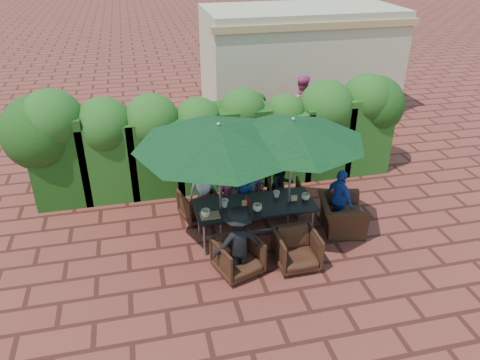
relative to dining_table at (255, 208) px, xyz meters
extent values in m
plane|color=maroon|center=(-0.20, 0.05, -0.67)|extent=(80.00, 80.00, 0.00)
cube|color=black|center=(0.00, 0.00, 0.05)|extent=(2.27, 0.90, 0.05)
cube|color=gray|center=(0.00, 0.00, -0.55)|extent=(2.07, 0.05, 0.05)
cylinder|color=gray|center=(-1.03, -0.35, -0.32)|extent=(0.05, 0.05, 0.70)
cylinder|color=gray|center=(-1.03, 0.35, -0.32)|extent=(0.05, 0.05, 0.70)
cylinder|color=gray|center=(1.03, -0.35, -0.32)|extent=(0.05, 0.05, 0.70)
cylinder|color=gray|center=(1.03, 0.35, -0.32)|extent=(0.05, 0.05, 0.70)
cylinder|color=gray|center=(-0.66, 0.02, -0.66)|extent=(0.44, 0.44, 0.03)
cylinder|color=gray|center=(-0.66, 0.02, 0.53)|extent=(0.04, 0.04, 2.40)
cone|color=black|center=(-0.66, 0.02, 1.55)|extent=(3.01, 3.01, 0.38)
sphere|color=gray|center=(-0.66, 0.02, 1.75)|extent=(0.08, 0.08, 0.08)
cylinder|color=gray|center=(0.65, -0.04, -0.66)|extent=(0.44, 0.44, 0.03)
cylinder|color=gray|center=(0.65, -0.04, 0.53)|extent=(0.04, 0.04, 2.40)
cone|color=black|center=(0.65, -0.04, 1.55)|extent=(2.64, 2.64, 0.38)
sphere|color=gray|center=(0.65, -0.04, 1.75)|extent=(0.08, 0.08, 0.08)
imported|color=black|center=(-0.96, 0.95, -0.32)|extent=(0.83, 0.80, 0.70)
imported|color=black|center=(-0.01, 0.85, -0.33)|extent=(0.84, 0.81, 0.70)
imported|color=black|center=(0.89, 0.90, -0.33)|extent=(0.78, 0.74, 0.70)
imported|color=black|center=(-0.54, -0.94, -0.30)|extent=(0.91, 0.88, 0.75)
imported|color=black|center=(0.51, -1.00, -0.30)|extent=(0.74, 0.69, 0.75)
imported|color=black|center=(1.76, -0.08, -0.24)|extent=(0.83, 1.10, 0.86)
imported|color=silver|center=(-0.82, 1.01, -0.07)|extent=(0.64, 0.44, 1.20)
imported|color=#1E42A3|center=(0.05, 0.89, -0.05)|extent=(0.56, 0.51, 1.25)
imported|color=black|center=(0.82, 0.89, -0.11)|extent=(0.61, 0.45, 1.14)
imported|color=black|center=(-0.56, -1.00, -0.01)|extent=(0.88, 0.44, 1.33)
imported|color=#1E42A3|center=(1.72, -0.01, -0.04)|extent=(0.56, 0.81, 1.27)
imported|color=#CE497E|center=(-0.32, 1.00, -0.22)|extent=(0.39, 0.34, 0.91)
imported|color=#93499F|center=(0.39, 1.13, -0.30)|extent=(0.32, 0.28, 0.74)
imported|color=green|center=(1.16, 4.13, 0.10)|extent=(1.48, 0.61, 1.55)
imported|color=#CE497E|center=(2.52, 4.59, 0.23)|extent=(0.96, 0.70, 1.80)
imported|color=gray|center=(3.34, 4.25, 0.12)|extent=(1.11, 0.80, 1.59)
imported|color=beige|center=(-0.97, -0.19, 0.14)|extent=(0.17, 0.17, 0.14)
imported|color=beige|center=(-0.58, 0.06, 0.15)|extent=(0.15, 0.15, 0.15)
imported|color=beige|center=(-0.01, -0.22, 0.14)|extent=(0.17, 0.17, 0.14)
imported|color=beige|center=(0.48, 0.18, 0.14)|extent=(0.13, 0.13, 0.12)
imported|color=beige|center=(0.99, -0.05, 0.14)|extent=(0.16, 0.16, 0.13)
cylinder|color=#B20C0A|center=(-0.14, 0.00, 0.16)|extent=(0.04, 0.04, 0.17)
cylinder|color=#4C230C|center=(-0.16, 0.08, 0.16)|extent=(0.04, 0.04, 0.17)
cube|color=#936D47|center=(-0.90, -0.21, 0.08)|extent=(0.35, 0.25, 0.02)
cube|color=tan|center=(-0.19, 0.02, 0.13)|extent=(0.12, 0.06, 0.10)
cube|color=tan|center=(0.76, -0.02, 0.13)|extent=(0.12, 0.06, 0.10)
cube|color=black|center=(-3.70, 2.35, 0.32)|extent=(1.15, 0.95, 1.99)
sphere|color=black|center=(-3.70, 2.35, 1.21)|extent=(1.28, 1.28, 1.28)
cube|color=black|center=(-2.70, 2.35, 0.21)|extent=(1.15, 0.95, 1.77)
sphere|color=black|center=(-2.70, 2.35, 0.99)|extent=(1.23, 1.23, 1.23)
cube|color=black|center=(-1.70, 2.35, 0.22)|extent=(1.15, 0.95, 1.78)
sphere|color=black|center=(-1.70, 2.35, 1.01)|extent=(1.21, 1.21, 1.21)
cube|color=black|center=(-0.70, 2.35, 0.17)|extent=(1.15, 0.95, 1.69)
sphere|color=black|center=(-0.70, 2.35, 0.91)|extent=(1.09, 1.09, 1.09)
cube|color=black|center=(0.30, 2.35, 0.26)|extent=(1.15, 0.95, 1.87)
sphere|color=black|center=(0.30, 2.35, 1.09)|extent=(1.02, 1.02, 1.02)
cube|color=black|center=(1.30, 2.35, 0.17)|extent=(1.15, 0.95, 1.70)
sphere|color=black|center=(1.30, 2.35, 0.92)|extent=(0.93, 0.93, 0.93)
cube|color=black|center=(2.30, 2.35, 0.21)|extent=(1.15, 0.95, 1.77)
sphere|color=black|center=(2.30, 2.35, 0.99)|extent=(1.29, 1.29, 1.29)
cube|color=black|center=(3.30, 2.35, 0.28)|extent=(1.15, 0.95, 1.91)
sphere|color=black|center=(3.30, 2.35, 1.14)|extent=(1.18, 1.18, 1.18)
sphere|color=black|center=(-4.00, 2.45, 0.93)|extent=(1.60, 1.60, 1.60)
sphere|color=black|center=(3.60, 2.45, 0.93)|extent=(1.40, 1.40, 1.40)
cube|color=#C4B292|center=(3.30, 7.05, 0.93)|extent=(6.00, 3.00, 3.20)
cube|color=tan|center=(3.30, 5.60, 2.23)|extent=(6.20, 0.25, 0.20)
camera|label=1|loc=(-1.98, -7.28, 4.69)|focal=35.00mm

